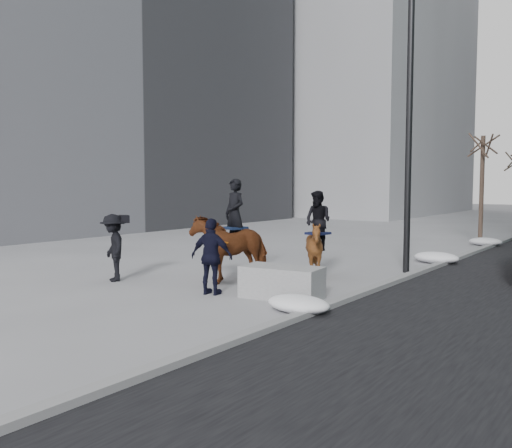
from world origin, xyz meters
The scene contains 11 objects.
ground centered at (0.00, 0.00, 0.00)m, with size 120.00×120.00×0.00m, color gray.
curb centered at (3.00, 10.00, 0.06)m, with size 0.25×90.00×0.12m, color gray.
building_left centered at (-19.00, 10.00, 10.00)m, with size 12.00×26.00×20.00m, color #595960.
planter centered at (1.68, -0.09, 0.35)m, with size 1.77×0.88×0.71m, color #98989B.
tree_near centered at (2.40, 13.66, 2.50)m, with size 1.20×1.20×5.00m, color #3A2922, non-canonical shape.
mounted_left centered at (-0.63, 0.98, 0.99)m, with size 1.40×2.23×2.67m.
mounted_right centered at (1.03, 2.49, 0.94)m, with size 1.43×1.56×2.35m.
feeder centered at (0.18, -0.74, 0.88)m, with size 1.10×0.97×1.75m.
camera_crew centered at (-3.02, -0.97, 0.89)m, with size 1.31×1.12×1.75m.
lamppost centered at (2.60, 5.03, 4.99)m, with size 0.25×1.52×9.09m.
snow_piles centered at (2.70, 6.29, 0.17)m, with size 1.42×15.17×0.36m.
Camera 1 is at (8.33, -9.97, 2.55)m, focal length 38.00 mm.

